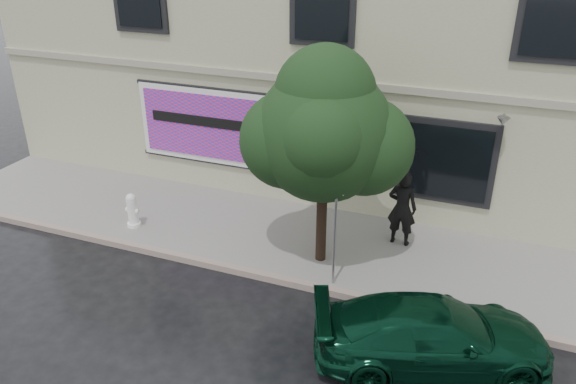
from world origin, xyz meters
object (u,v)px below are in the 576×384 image
(pedestrian, at_px, (402,208))
(fire_hydrant, at_px, (132,210))
(car, at_px, (433,335))
(street_tree, at_px, (324,134))

(pedestrian, relative_size, fire_hydrant, 2.08)
(car, xyz_separation_m, street_tree, (-2.82, 2.30, 2.58))
(pedestrian, bearing_deg, car, 112.35)
(car, bearing_deg, pedestrian, -1.61)
(pedestrian, xyz_separation_m, street_tree, (-1.54, -1.36, 2.10))
(street_tree, height_order, fire_hydrant, street_tree)
(pedestrian, xyz_separation_m, fire_hydrant, (-6.44, -1.61, -0.50))
(car, relative_size, fire_hydrant, 4.64)
(car, distance_m, street_tree, 4.46)
(car, height_order, pedestrian, pedestrian)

